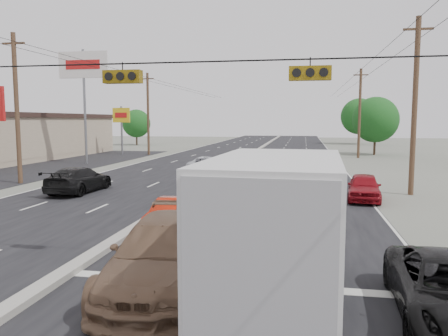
{
  "coord_description": "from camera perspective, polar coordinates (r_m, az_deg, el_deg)",
  "views": [
    {
      "loc": [
        6.38,
        -11.36,
        4.28
      ],
      "look_at": [
        2.97,
        7.26,
        2.2
      ],
      "focal_mm": 35.0,
      "sensor_mm": 36.0,
      "label": 1
    }
  ],
  "objects": [
    {
      "name": "traffic_signals",
      "position": [
        12.46,
        -13.53,
        11.7
      ],
      "size": [
        25.0,
        0.3,
        0.54
      ],
      "color": "black",
      "rests_on": "ground"
    },
    {
      "name": "center_median",
      "position": [
        42.05,
        1.6,
        0.56
      ],
      "size": [
        0.5,
        160.0,
        0.2
      ],
      "primitive_type": "cube",
      "color": "gray",
      "rests_on": "ground"
    },
    {
      "name": "utility_pole_right_b",
      "position": [
        27.07,
        23.65,
        7.5
      ],
      "size": [
        1.6,
        0.3,
        10.0
      ],
      "color": "#422D1E",
      "rests_on": "ground"
    },
    {
      "name": "oncoming_far",
      "position": [
        35.71,
        -2.27,
        0.45
      ],
      "size": [
        2.62,
        4.95,
        1.32
      ],
      "primitive_type": "imported",
      "rotation": [
        0.0,
        0.0,
        3.05
      ],
      "color": "silver",
      "rests_on": "ground"
    },
    {
      "name": "tree_left_far",
      "position": [
        76.8,
        -11.37,
        5.72
      ],
      "size": [
        4.8,
        4.8,
        6.12
      ],
      "color": "#382619",
      "rests_on": "ground"
    },
    {
      "name": "pole_sign_far",
      "position": [
        56.02,
        -13.25,
        6.23
      ],
      "size": [
        2.2,
        0.25,
        6.0
      ],
      "color": "slate",
      "rests_on": "ground"
    },
    {
      "name": "queue_car_b",
      "position": [
        18.56,
        6.68,
        -4.84
      ],
      "size": [
        1.73,
        4.42,
        1.43
      ],
      "primitive_type": "imported",
      "rotation": [
        0.0,
        0.0,
        0.05
      ],
      "color": "silver",
      "rests_on": "ground"
    },
    {
      "name": "tan_sedan",
      "position": [
        11.38,
        -7.55,
        -11.15
      ],
      "size": [
        3.0,
        6.28,
        1.77
      ],
      "primitive_type": "imported",
      "rotation": [
        0.0,
        0.0,
        0.09
      ],
      "color": "brown",
      "rests_on": "ground"
    },
    {
      "name": "tree_right_mid",
      "position": [
        57.01,
        19.18,
        5.98
      ],
      "size": [
        5.6,
        5.6,
        7.14
      ],
      "color": "#382619",
      "rests_on": "ground"
    },
    {
      "name": "ground",
      "position": [
        13.71,
        -18.41,
        -12.24
      ],
      "size": [
        200.0,
        200.0,
        0.0
      ],
      "primitive_type": "plane",
      "color": "#606356",
      "rests_on": "ground"
    },
    {
      "name": "oncoming_near",
      "position": [
        27.25,
        -18.42,
        -1.48
      ],
      "size": [
        2.21,
        5.24,
        1.51
      ],
      "primitive_type": "imported",
      "rotation": [
        0.0,
        0.0,
        3.12
      ],
      "color": "black",
      "rests_on": "ground"
    },
    {
      "name": "queue_car_e",
      "position": [
        24.53,
        17.82,
        -2.4
      ],
      "size": [
        2.1,
        4.31,
        1.42
      ],
      "primitive_type": "imported",
      "rotation": [
        0.0,
        0.0,
        -0.11
      ],
      "color": "maroon",
      "rests_on": "ground"
    },
    {
      "name": "pole_sign_billboard",
      "position": [
        44.79,
        -17.87,
        11.85
      ],
      "size": [
        5.0,
        0.25,
        11.0
      ],
      "color": "slate",
      "rests_on": "ground"
    },
    {
      "name": "utility_pole_left_c",
      "position": [
        54.72,
        -9.89,
        7.04
      ],
      "size": [
        1.6,
        0.3,
        10.0
      ],
      "color": "#422D1E",
      "rests_on": "ground"
    },
    {
      "name": "red_sedan",
      "position": [
        17.17,
        -6.77,
        -6.1
      ],
      "size": [
        1.42,
        3.76,
        1.22
      ],
      "primitive_type": "imported",
      "rotation": [
        0.0,
        0.0,
        -0.03
      ],
      "color": "#B8200B",
      "rests_on": "ground"
    },
    {
      "name": "tree_right_far",
      "position": [
        81.93,
        17.23,
        6.46
      ],
      "size": [
        6.4,
        6.4,
        8.16
      ],
      "color": "#382619",
      "rests_on": "ground"
    },
    {
      "name": "road_surface",
      "position": [
        42.06,
        1.59,
        0.43
      ],
      "size": [
        20.0,
        160.0,
        0.02
      ],
      "primitive_type": "cube",
      "color": "black",
      "rests_on": "ground"
    },
    {
      "name": "utility_pole_right_c",
      "position": [
        51.73,
        17.3,
        6.9
      ],
      "size": [
        1.6,
        0.3,
        10.0
      ],
      "color": "#422D1E",
      "rests_on": "ground"
    },
    {
      "name": "utility_pole_left_b",
      "position": [
        32.43,
        -25.44,
        7.13
      ],
      "size": [
        1.6,
        0.3,
        10.0
      ],
      "color": "#422D1E",
      "rests_on": "ground"
    },
    {
      "name": "queue_car_a",
      "position": [
        24.54,
        -1.45,
        -2.05
      ],
      "size": [
        1.92,
        4.35,
        1.46
      ],
      "primitive_type": "imported",
      "rotation": [
        0.0,
        0.0,
        -0.05
      ],
      "color": "black",
      "rests_on": "ground"
    },
    {
      "name": "parking_lot",
      "position": [
        43.44,
        -22.26,
        0.14
      ],
      "size": [
        10.0,
        42.0,
        0.02
      ],
      "primitive_type": "cube",
      "color": "black",
      "rests_on": "ground"
    },
    {
      "name": "box_truck",
      "position": [
        9.73,
        7.2,
        -8.44
      ],
      "size": [
        2.76,
        7.09,
        3.54
      ],
      "rotation": [
        0.0,
        0.0,
        -0.05
      ],
      "color": "black",
      "rests_on": "ground"
    }
  ]
}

